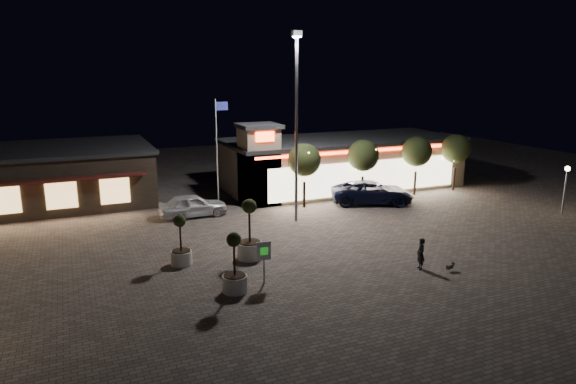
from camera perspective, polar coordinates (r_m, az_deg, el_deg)
name	(u,v)px	position (r m, az deg, el deg)	size (l,w,h in m)	color
ground	(324,265)	(27.25, 3.99, -8.12)	(90.00, 90.00, 0.00)	#6E6259
retail_building	(338,162)	(44.47, 5.62, 3.29)	(20.40, 8.40, 6.10)	tan
restaurant_building	(39,176)	(43.22, -25.91, 1.63)	(16.40, 11.00, 4.30)	#382D23
floodlight_pole	(296,117)	(33.55, 0.95, 8.34)	(0.60, 0.40, 12.38)	gray
flagpole	(218,145)	(37.18, -7.78, 5.19)	(0.95, 0.10, 8.00)	white
lamp_post_east	(566,180)	(40.77, 28.51, 1.13)	(0.36, 0.36, 3.48)	gray
string_tree_a	(304,160)	(37.54, 1.83, 3.56)	(2.42, 2.42, 4.79)	#332319
string_tree_b	(363,156)	(39.89, 8.37, 4.01)	(2.42, 2.42, 4.79)	#332319
string_tree_c	(417,152)	(42.70, 14.12, 4.37)	(2.42, 2.42, 4.79)	#332319
string_tree_d	(456,149)	(45.22, 18.17, 4.59)	(2.42, 2.42, 4.79)	#332319
pickup_truck	(372,192)	(39.68, 9.34, -0.04)	(2.88, 6.24, 1.73)	black
white_sedan	(193,205)	(36.31, -10.52, -1.47)	(1.89, 4.69, 1.60)	silver
pedestrian	(421,254)	(27.25, 14.53, -6.68)	(0.60, 0.40, 1.66)	black
dog	(451,266)	(27.61, 17.64, -7.81)	(0.55, 0.31, 0.30)	#59514C
planter_left	(181,249)	(27.59, -11.80, -6.25)	(1.10, 1.10, 2.71)	silver
planter_mid	(235,273)	(23.97, -5.95, -8.99)	(1.17, 1.17, 2.87)	silver
planter_right	(250,240)	(27.87, -4.27, -5.37)	(1.36, 1.36, 3.33)	silver
valet_sign	(264,254)	(24.50, -2.70, -6.95)	(0.69, 0.13, 2.10)	gray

